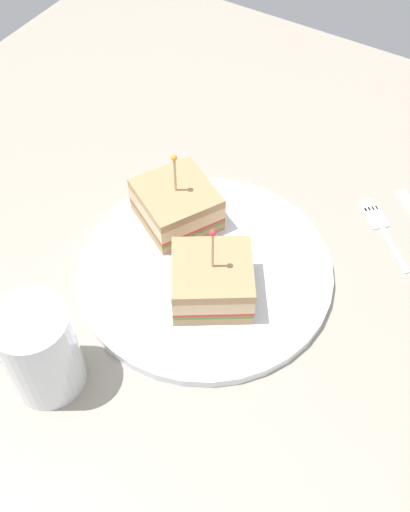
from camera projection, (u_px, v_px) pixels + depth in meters
The scene contains 6 objects.
ground_plane at pixel (205, 278), 73.60cm from camera, with size 106.48×106.48×2.00cm, color #9E9384.
plate at pixel (205, 270), 72.37cm from camera, with size 29.29×29.29×1.16cm, color white.
sandwich_half_front at pixel (212, 280), 67.59cm from camera, with size 11.58×11.68×10.70cm.
sandwich_half_back at pixel (176, 204), 74.72cm from camera, with size 11.58×11.73×10.19cm.
drink_glass at pixel (41, 352), 60.43cm from camera, with size 7.42×7.42×10.93cm.
fork at pixel (381, 225), 77.21cm from camera, with size 9.33×9.45×0.35cm.
Camera 1 is at (37.64, 22.91, 58.01)cm, focal length 44.15 mm.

